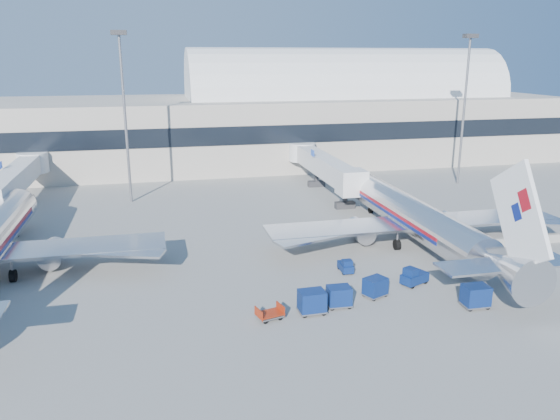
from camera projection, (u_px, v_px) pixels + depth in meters
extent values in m
plane|color=gray|center=(340.00, 268.00, 51.67)|extent=(260.00, 260.00, 0.00)
cube|color=#B2AA9E|center=(104.00, 135.00, 97.12)|extent=(170.00, 28.00, 12.00)
cube|color=black|center=(97.00, 140.00, 83.77)|extent=(170.00, 0.40, 3.00)
cylinder|color=silver|center=(345.00, 96.00, 105.31)|extent=(60.00, 18.00, 18.00)
cylinder|color=silver|center=(411.00, 215.00, 58.69)|extent=(3.80, 28.00, 3.80)
sphere|color=silver|center=(363.00, 186.00, 71.82)|extent=(3.72, 3.72, 3.72)
cone|color=silver|center=(509.00, 269.00, 42.64)|extent=(3.80, 6.00, 3.80)
cube|color=#A10C18|center=(407.00, 210.00, 59.56)|extent=(3.85, 20.16, 0.32)
cube|color=navy|center=(406.00, 213.00, 59.66)|extent=(3.85, 20.16, 0.32)
cube|color=white|center=(520.00, 217.00, 40.98)|extent=(0.35, 7.79, 8.74)
cube|color=silver|center=(505.00, 264.00, 43.05)|extent=(11.00, 3.00, 0.18)
cube|color=silver|center=(415.00, 223.00, 57.92)|extent=(32.00, 5.00, 0.28)
cylinder|color=#B7B7BC|center=(360.00, 231.00, 58.38)|extent=(2.10, 3.80, 2.10)
cylinder|color=#B7B7BC|center=(453.00, 224.00, 60.78)|extent=(2.10, 3.80, 2.10)
cylinder|color=black|center=(371.00, 210.00, 69.67)|extent=(0.40, 0.90, 0.90)
sphere|color=silver|center=(19.00, 205.00, 62.66)|extent=(3.72, 3.72, 3.72)
cylinder|color=#B7B7BC|center=(52.00, 253.00, 51.62)|extent=(2.10, 3.80, 2.10)
cylinder|color=black|center=(16.00, 233.00, 60.51)|extent=(0.40, 0.90, 0.90)
cube|color=silver|center=(323.00, 165.00, 80.38)|extent=(2.70, 24.00, 2.70)
cube|color=silver|center=(352.00, 182.00, 68.94)|extent=(3.40, 3.20, 3.20)
cylinder|color=silver|center=(302.00, 152.00, 91.17)|extent=(4.40, 4.40, 3.00)
cube|color=#2D2D30|center=(345.00, 195.00, 71.60)|extent=(0.50, 0.50, 3.00)
cube|color=#2D2D30|center=(345.00, 205.00, 71.96)|extent=(2.60, 1.00, 0.90)
cube|color=#2D2D30|center=(317.00, 175.00, 83.79)|extent=(0.50, 0.50, 3.00)
cube|color=#2D2D30|center=(316.00, 184.00, 84.15)|extent=(2.60, 1.00, 0.90)
cube|color=#1B3C95|center=(313.00, 153.00, 79.55)|extent=(0.12, 1.40, 0.90)
cube|color=silver|center=(16.00, 178.00, 71.22)|extent=(2.70, 24.00, 2.70)
cylinder|color=silver|center=(33.00, 162.00, 82.01)|extent=(4.40, 4.40, 3.00)
cube|color=#2D2D30|center=(0.00, 227.00, 62.80)|extent=(2.60, 1.00, 0.90)
cube|color=#2D2D30|center=(23.00, 190.00, 74.63)|extent=(0.50, 0.50, 3.00)
cube|color=#2D2D30|center=(24.00, 199.00, 74.99)|extent=(2.60, 1.00, 0.90)
cube|color=#1B3C95|center=(0.00, 165.00, 70.39)|extent=(0.12, 1.40, 0.90)
cylinder|color=slate|center=(125.00, 122.00, 72.47)|extent=(0.36, 0.36, 22.00)
cube|color=#2D2D30|center=(119.00, 32.00, 69.43)|extent=(2.00, 1.20, 0.60)
cylinder|color=slate|center=(464.00, 113.00, 83.38)|extent=(0.36, 0.36, 22.00)
cube|color=#2D2D30|center=(471.00, 36.00, 80.33)|extent=(2.00, 1.20, 0.60)
cube|color=#9E9E96|center=(496.00, 243.00, 57.34)|extent=(3.00, 0.55, 0.90)
cube|color=#9E9E96|center=(524.00, 240.00, 58.06)|extent=(3.00, 0.55, 0.90)
cube|color=#9E9E96|center=(551.00, 238.00, 58.78)|extent=(3.00, 0.55, 0.90)
cube|color=#0B1F52|center=(414.00, 278.00, 47.81)|extent=(2.78, 2.14, 0.81)
cube|color=#0B1F52|center=(411.00, 272.00, 47.32)|extent=(1.33, 1.38, 0.76)
cylinder|color=black|center=(416.00, 277.00, 48.77)|extent=(0.65, 0.46, 0.61)
cube|color=#0B1F52|center=(475.00, 266.00, 50.56)|extent=(2.62, 1.64, 0.80)
cube|color=#0B1F52|center=(470.00, 260.00, 50.36)|extent=(1.13, 1.22, 0.74)
cylinder|color=black|center=(482.00, 267.00, 51.14)|extent=(0.63, 0.34, 0.60)
cube|color=#0B1F52|center=(345.00, 267.00, 50.63)|extent=(1.06, 2.04, 0.66)
cube|color=#0B1F52|center=(347.00, 263.00, 50.08)|extent=(0.90, 0.81, 0.61)
cylinder|color=black|center=(339.00, 267.00, 51.28)|extent=(0.20, 0.50, 0.49)
cube|color=#0B1F52|center=(375.00, 286.00, 45.24)|extent=(2.19, 1.98, 1.43)
cube|color=slate|center=(375.00, 294.00, 45.44)|extent=(2.30, 2.07, 0.10)
cylinder|color=black|center=(376.00, 290.00, 46.26)|extent=(0.43, 0.30, 0.40)
cube|color=#0B1F52|center=(339.00, 295.00, 43.40)|extent=(1.89, 1.50, 1.47)
cube|color=slate|center=(339.00, 304.00, 43.60)|extent=(1.99, 1.55, 0.10)
cylinder|color=black|center=(345.00, 301.00, 44.26)|extent=(0.41, 0.18, 0.41)
cube|color=#0B1F52|center=(312.00, 301.00, 42.28)|extent=(2.03, 1.60, 1.61)
cube|color=slate|center=(312.00, 310.00, 42.49)|extent=(2.15, 1.66, 0.11)
cylinder|color=black|center=(319.00, 306.00, 43.26)|extent=(0.45, 0.19, 0.44)
cube|color=#0B1F52|center=(476.00, 295.00, 43.30)|extent=(2.01, 1.58, 1.59)
cube|color=slate|center=(475.00, 304.00, 43.51)|extent=(2.12, 1.64, 0.11)
cylinder|color=black|center=(479.00, 301.00, 44.24)|extent=(0.44, 0.19, 0.44)
cube|color=#0B1F52|center=(516.00, 275.00, 47.94)|extent=(1.61, 1.27, 1.27)
cube|color=slate|center=(515.00, 281.00, 48.11)|extent=(1.70, 1.32, 0.09)
cylinder|color=black|center=(518.00, 279.00, 48.68)|extent=(0.35, 0.15, 0.35)
cube|color=slate|center=(270.00, 316.00, 41.46)|extent=(2.23, 1.79, 0.11)
cube|color=maroon|center=(270.00, 313.00, 41.41)|extent=(2.24, 1.83, 0.07)
cylinder|color=black|center=(274.00, 313.00, 42.19)|extent=(0.38, 0.23, 0.35)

